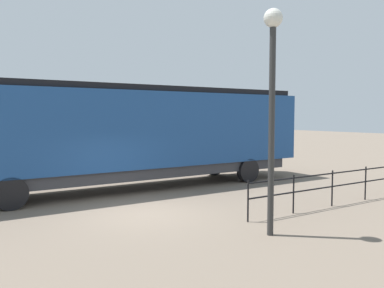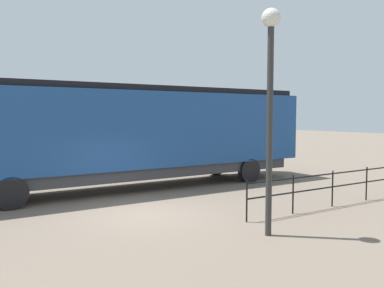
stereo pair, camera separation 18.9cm
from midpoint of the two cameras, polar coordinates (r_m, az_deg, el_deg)
The scene contains 4 objects.
ground_plane at distance 12.92m, azimuth -6.90°, elevation -9.78°, with size 120.00×120.00×0.00m, color #756656.
locomotive at distance 17.24m, azimuth -5.95°, elevation 1.74°, with size 2.97×15.85×4.29m.
lamp_post at distance 10.40m, azimuth 11.55°, elevation 8.66°, with size 0.48×0.48×5.75m.
platform_fence at distance 16.00m, azimuth 23.84°, elevation -4.52°, with size 0.05×11.34×1.22m.
Camera 2 is at (11.40, -5.28, 3.08)m, focal length 37.60 mm.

